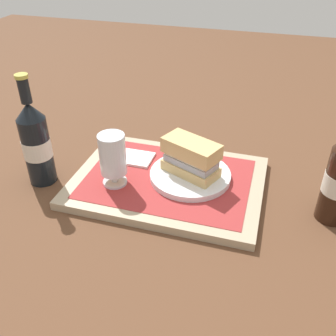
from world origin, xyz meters
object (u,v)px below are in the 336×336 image
object	(u,v)px
beer_bottle	(36,143)
beer_glass	(113,158)
sandwich	(190,157)
plate	(190,175)

from	to	relation	value
beer_bottle	beer_glass	bearing A→B (deg)	-176.38
sandwich	beer_bottle	distance (m)	0.35
plate	sandwich	bearing A→B (deg)	-23.75
sandwich	beer_glass	size ratio (longest dim) A/B	1.16
plate	beer_bottle	xyz separation A→B (m)	(0.35, 0.08, 0.08)
plate	beer_bottle	distance (m)	0.36
sandwich	beer_glass	xyz separation A→B (m)	(0.16, 0.07, 0.01)
sandwich	beer_bottle	bearing A→B (deg)	37.31
plate	beer_glass	world-z (taller)	beer_glass
plate	beer_bottle	bearing A→B (deg)	13.24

